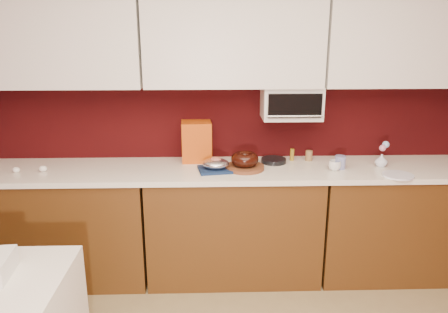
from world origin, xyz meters
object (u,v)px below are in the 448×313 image
(foil_ham_nest, at_px, (216,164))
(flower_vase, at_px, (381,160))
(blue_jar, at_px, (340,162))
(pandoro_box, at_px, (197,141))
(coffee_mug, at_px, (335,165))
(toaster_oven, at_px, (291,102))
(bundt_cake, at_px, (245,159))

(foil_ham_nest, xyz_separation_m, flower_vase, (1.28, 0.07, 0.00))
(blue_jar, bearing_deg, flower_vase, 6.68)
(pandoro_box, relative_size, coffee_mug, 3.55)
(blue_jar, xyz_separation_m, flower_vase, (0.33, 0.04, 0.01))
(toaster_oven, relative_size, blue_jar, 4.57)
(bundt_cake, distance_m, coffee_mug, 0.67)
(blue_jar, height_order, flower_vase, flower_vase)
(bundt_cake, bearing_deg, pandoro_box, 146.24)
(coffee_mug, xyz_separation_m, blue_jar, (0.05, 0.05, 0.00))
(bundt_cake, xyz_separation_m, foil_ham_nest, (-0.22, -0.03, -0.03))
(bundt_cake, distance_m, pandoro_box, 0.45)
(foil_ham_nest, height_order, blue_jar, blue_jar)
(toaster_oven, bearing_deg, flower_vase, -13.46)
(pandoro_box, height_order, flower_vase, pandoro_box)
(bundt_cake, relative_size, blue_jar, 2.11)
(bundt_cake, xyz_separation_m, coffee_mug, (0.67, -0.05, -0.04))
(foil_ham_nest, bearing_deg, pandoro_box, 118.48)
(bundt_cake, xyz_separation_m, flower_vase, (1.06, 0.04, -0.02))
(toaster_oven, relative_size, flower_vase, 4.03)
(toaster_oven, height_order, coffee_mug, toaster_oven)
(pandoro_box, bearing_deg, flower_vase, -11.93)
(toaster_oven, xyz_separation_m, flower_vase, (0.69, -0.16, -0.42))
(foil_ham_nest, xyz_separation_m, coffee_mug, (0.89, -0.02, -0.01))
(coffee_mug, bearing_deg, toaster_oven, 140.55)
(pandoro_box, distance_m, blue_jar, 1.13)
(bundt_cake, relative_size, coffee_mug, 2.32)
(pandoro_box, xyz_separation_m, flower_vase, (1.43, -0.21, -0.10))
(bundt_cake, xyz_separation_m, blue_jar, (0.73, -0.00, -0.03))
(toaster_oven, relative_size, pandoro_box, 1.41)
(bundt_cake, bearing_deg, blue_jar, -0.23)
(bundt_cake, height_order, flower_vase, bundt_cake)
(toaster_oven, relative_size, bundt_cake, 2.16)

